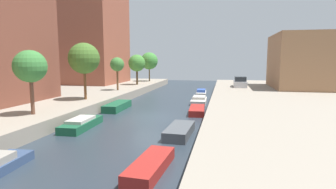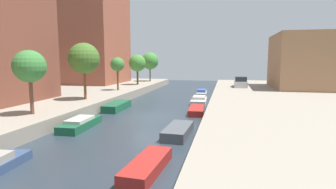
{
  "view_description": "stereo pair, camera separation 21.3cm",
  "coord_description": "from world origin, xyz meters",
  "px_view_note": "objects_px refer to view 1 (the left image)",
  "views": [
    {
      "loc": [
        6.27,
        -21.94,
        4.93
      ],
      "look_at": [
        -0.1,
        8.63,
        0.88
      ],
      "focal_mm": 28.77,
      "sensor_mm": 36.0,
      "label": 1
    },
    {
      "loc": [
        6.48,
        -21.89,
        4.93
      ],
      "look_at": [
        -0.1,
        8.63,
        0.88
      ],
      "focal_mm": 28.77,
      "sensor_mm": 36.0,
      "label": 2
    }
  ],
  "objects_px": {
    "street_tree_2": "(84,59)",
    "low_block_right": "(311,61)",
    "moored_boat_left_3": "(117,106)",
    "moored_boat_right_1": "(150,166)",
    "moored_boat_right_2": "(180,131)",
    "moored_boat_right_4": "(199,100)",
    "moored_boat_left_2": "(81,124)",
    "street_tree_5": "(149,61)",
    "parked_car": "(240,82)",
    "street_tree_4": "(137,63)",
    "moored_boat_right_5": "(201,93)",
    "apartment_tower_far": "(89,7)",
    "street_tree_1": "(30,67)",
    "moored_boat_right_3": "(197,110)",
    "street_tree_3": "(117,65)"
  },
  "relations": [
    {
      "from": "street_tree_2",
      "to": "low_block_right",
      "type": "bearing_deg",
      "value": 32.93
    },
    {
      "from": "moored_boat_left_3",
      "to": "moored_boat_right_1",
      "type": "relative_size",
      "value": 1.16
    },
    {
      "from": "moored_boat_right_2",
      "to": "moored_boat_right_4",
      "type": "bearing_deg",
      "value": 89.87
    },
    {
      "from": "moored_boat_left_2",
      "to": "street_tree_5",
      "type": "bearing_deg",
      "value": 96.49
    },
    {
      "from": "low_block_right",
      "to": "parked_car",
      "type": "distance_m",
      "value": 9.9
    },
    {
      "from": "street_tree_4",
      "to": "moored_boat_right_5",
      "type": "xyz_separation_m",
      "value": [
        10.54,
        -4.47,
        -3.96
      ]
    },
    {
      "from": "street_tree_4",
      "to": "moored_boat_right_2",
      "type": "distance_m",
      "value": 26.41
    },
    {
      "from": "street_tree_5",
      "to": "moored_boat_right_4",
      "type": "height_order",
      "value": "street_tree_5"
    },
    {
      "from": "low_block_right",
      "to": "street_tree_2",
      "type": "xyz_separation_m",
      "value": [
        -25.22,
        -16.34,
        0.32
      ]
    },
    {
      "from": "apartment_tower_far",
      "to": "street_tree_2",
      "type": "xyz_separation_m",
      "value": [
        8.78,
        -18.17,
        -8.51
      ]
    },
    {
      "from": "moored_boat_right_1",
      "to": "moored_boat_right_5",
      "type": "height_order",
      "value": "moored_boat_right_5"
    },
    {
      "from": "low_block_right",
      "to": "street_tree_1",
      "type": "xyz_separation_m",
      "value": [
        -25.22,
        -23.93,
        -0.3
      ]
    },
    {
      "from": "moored_boat_right_2",
      "to": "moored_boat_right_4",
      "type": "height_order",
      "value": "moored_boat_right_4"
    },
    {
      "from": "moored_boat_right_3",
      "to": "moored_boat_left_2",
      "type": "bearing_deg",
      "value": -136.82
    },
    {
      "from": "parked_car",
      "to": "moored_boat_right_4",
      "type": "bearing_deg",
      "value": -116.34
    },
    {
      "from": "moored_boat_right_5",
      "to": "street_tree_2",
      "type": "bearing_deg",
      "value": -131.63
    },
    {
      "from": "apartment_tower_far",
      "to": "moored_boat_right_1",
      "type": "bearing_deg",
      "value": -58.69
    },
    {
      "from": "moored_boat_left_2",
      "to": "moored_boat_right_5",
      "type": "relative_size",
      "value": 1.09
    },
    {
      "from": "moored_boat_right_3",
      "to": "moored_boat_right_4",
      "type": "xyz_separation_m",
      "value": [
        -0.35,
        5.8,
        0.06
      ]
    },
    {
      "from": "moored_boat_right_4",
      "to": "moored_boat_right_1",
      "type": "bearing_deg",
      "value": -91.09
    },
    {
      "from": "street_tree_1",
      "to": "moored_boat_left_2",
      "type": "xyz_separation_m",
      "value": [
        3.47,
        0.57,
        -4.1
      ]
    },
    {
      "from": "street_tree_2",
      "to": "street_tree_3",
      "type": "distance_m",
      "value": 8.36
    },
    {
      "from": "moored_boat_left_3",
      "to": "apartment_tower_far",
      "type": "bearing_deg",
      "value": 123.96
    },
    {
      "from": "street_tree_5",
      "to": "moored_boat_right_1",
      "type": "xyz_separation_m",
      "value": [
        10.41,
        -36.89,
        -4.41
      ]
    },
    {
      "from": "parked_car",
      "to": "moored_boat_right_4",
      "type": "relative_size",
      "value": 1.01
    },
    {
      "from": "apartment_tower_far",
      "to": "parked_car",
      "type": "distance_m",
      "value": 27.41
    },
    {
      "from": "apartment_tower_far",
      "to": "street_tree_5",
      "type": "distance_m",
      "value": 13.58
    },
    {
      "from": "street_tree_2",
      "to": "moored_boat_right_3",
      "type": "relative_size",
      "value": 1.39
    },
    {
      "from": "street_tree_5",
      "to": "apartment_tower_far",
      "type": "bearing_deg",
      "value": -148.64
    },
    {
      "from": "low_block_right",
      "to": "moored_boat_left_3",
      "type": "distance_m",
      "value": 27.54
    },
    {
      "from": "moored_boat_left_3",
      "to": "street_tree_2",
      "type": "bearing_deg",
      "value": -172.92
    },
    {
      "from": "street_tree_3",
      "to": "moored_boat_right_1",
      "type": "height_order",
      "value": "street_tree_3"
    },
    {
      "from": "moored_boat_left_3",
      "to": "moored_boat_right_3",
      "type": "distance_m",
      "value": 7.94
    },
    {
      "from": "moored_boat_left_2",
      "to": "street_tree_4",
      "type": "bearing_deg",
      "value": 98.46
    },
    {
      "from": "street_tree_4",
      "to": "moored_boat_right_3",
      "type": "relative_size",
      "value": 1.17
    },
    {
      "from": "parked_car",
      "to": "moored_boat_right_2",
      "type": "distance_m",
      "value": 24.18
    },
    {
      "from": "street_tree_2",
      "to": "parked_car",
      "type": "bearing_deg",
      "value": 45.59
    },
    {
      "from": "moored_boat_right_3",
      "to": "apartment_tower_far",
      "type": "bearing_deg",
      "value": 137.88
    },
    {
      "from": "street_tree_4",
      "to": "moored_boat_right_2",
      "type": "bearing_deg",
      "value": -65.68
    },
    {
      "from": "moored_boat_left_2",
      "to": "moored_boat_left_3",
      "type": "bearing_deg",
      "value": 92.18
    },
    {
      "from": "apartment_tower_far",
      "to": "street_tree_3",
      "type": "relative_size",
      "value": 5.92
    },
    {
      "from": "street_tree_3",
      "to": "street_tree_5",
      "type": "xyz_separation_m",
      "value": [
        0.0,
        15.19,
        0.41
      ]
    },
    {
      "from": "street_tree_1",
      "to": "street_tree_4",
      "type": "height_order",
      "value": "street_tree_4"
    },
    {
      "from": "street_tree_3",
      "to": "parked_car",
      "type": "relative_size",
      "value": 1.03
    },
    {
      "from": "moored_boat_right_5",
      "to": "street_tree_3",
      "type": "bearing_deg",
      "value": -161.48
    },
    {
      "from": "low_block_right",
      "to": "moored_boat_left_3",
      "type": "height_order",
      "value": "low_block_right"
    },
    {
      "from": "moored_boat_right_3",
      "to": "street_tree_4",
      "type": "bearing_deg",
      "value": 124.57
    },
    {
      "from": "street_tree_1",
      "to": "street_tree_5",
      "type": "height_order",
      "value": "street_tree_5"
    },
    {
      "from": "street_tree_2",
      "to": "moored_boat_left_2",
      "type": "xyz_separation_m",
      "value": [
        3.47,
        -7.02,
        -4.71
      ]
    },
    {
      "from": "street_tree_1",
      "to": "moored_boat_right_4",
      "type": "bearing_deg",
      "value": 51.51
    }
  ]
}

